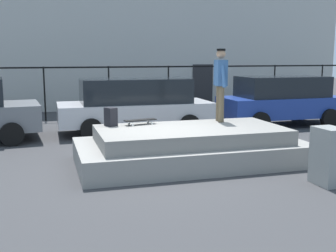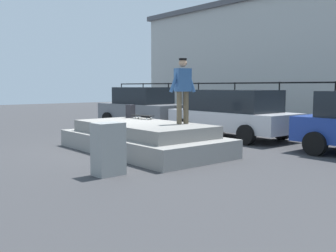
# 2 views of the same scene
# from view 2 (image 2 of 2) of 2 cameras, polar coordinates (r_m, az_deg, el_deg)

# --- Properties ---
(ground_plane) EXTENTS (60.00, 60.00, 0.00)m
(ground_plane) POSITION_cam_2_polar(r_m,az_deg,el_deg) (11.57, -6.01, -3.29)
(ground_plane) COLOR #38383A
(concrete_ledge) EXTENTS (5.06, 2.57, 0.81)m
(concrete_ledge) POSITION_cam_2_polar(r_m,az_deg,el_deg) (10.96, -3.76, -1.83)
(concrete_ledge) COLOR gray
(concrete_ledge) RESTS_ON ground_plane
(skateboarder) EXTENTS (0.30, 0.83, 1.76)m
(skateboarder) POSITION_cam_2_polar(r_m,az_deg,el_deg) (10.50, 2.17, 5.84)
(skateboarder) COLOR brown
(skateboarder) RESTS_ON concrete_ledge
(skateboard) EXTENTS (0.80, 0.38, 0.12)m
(skateboard) POSITION_cam_2_polar(r_m,az_deg,el_deg) (12.13, -3.74, 1.50)
(skateboard) COLOR black
(skateboard) RESTS_ON concrete_ledge
(backpack) EXTENTS (0.30, 0.34, 0.42)m
(backpack) POSITION_cam_2_polar(r_m,az_deg,el_deg) (12.69, -5.51, 2.18)
(backpack) COLOR black
(backpack) RESTS_ON concrete_ledge
(car_grey_sedan_near) EXTENTS (4.41, 2.49, 1.78)m
(car_grey_sedan_near) POSITION_cam_2_polar(r_m,az_deg,el_deg) (17.58, -3.70, 2.81)
(car_grey_sedan_near) COLOR slate
(car_grey_sedan_near) RESTS_ON ground_plane
(car_silver_hatchback_mid) EXTENTS (4.79, 2.15, 1.70)m
(car_silver_hatchback_mid) POSITION_cam_2_polar(r_m,az_deg,el_deg) (13.99, 9.22, 1.99)
(car_silver_hatchback_mid) COLOR #B7B7BC
(car_silver_hatchback_mid) RESTS_ON ground_plane
(utility_box) EXTENTS (0.46, 0.61, 1.09)m
(utility_box) POSITION_cam_2_polar(r_m,az_deg,el_deg) (8.11, -8.73, -3.35)
(utility_box) COLOR gray
(utility_box) RESTS_ON ground_plane
(fence_row) EXTENTS (24.06, 0.06, 2.01)m
(fence_row) POSITION_cam_2_polar(r_m,az_deg,el_deg) (16.81, 15.95, 4.19)
(fence_row) COLOR black
(fence_row) RESTS_ON ground_plane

